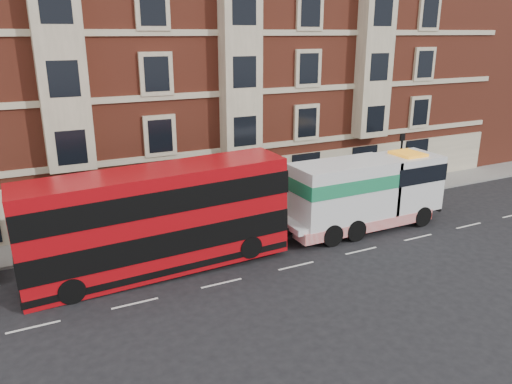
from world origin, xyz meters
The scene contains 9 objects.
ground centered at (0.00, 0.00, 0.00)m, with size 120.00×120.00×0.00m, color black.
sidewalk centered at (0.00, 7.50, 0.07)m, with size 90.00×3.00×0.15m, color slate.
victorian_terrace centered at (0.50, 15.00, 10.07)m, with size 45.00×12.00×20.40m.
filler_east centered at (32.00, 14.00, 9.43)m, with size 18.00×10.00×19.00m.
lamp_post_west centered at (-6.00, 6.20, 2.68)m, with size 0.35×0.15×4.35m.
lamp_post_east centered at (12.00, 6.20, 2.68)m, with size 0.35×0.15×4.35m.
double_decker_bus centered at (-6.13, 2.54, 2.68)m, with size 12.48×2.87×5.05m.
tow_truck centered at (5.94, 2.54, 2.21)m, with size 10.00×2.95×4.16m.
pedestrian centered at (-9.98, 7.97, 1.01)m, with size 0.62×0.41×1.71m, color #1C1B36.
Camera 1 is at (-11.81, -19.09, 11.02)m, focal length 35.00 mm.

